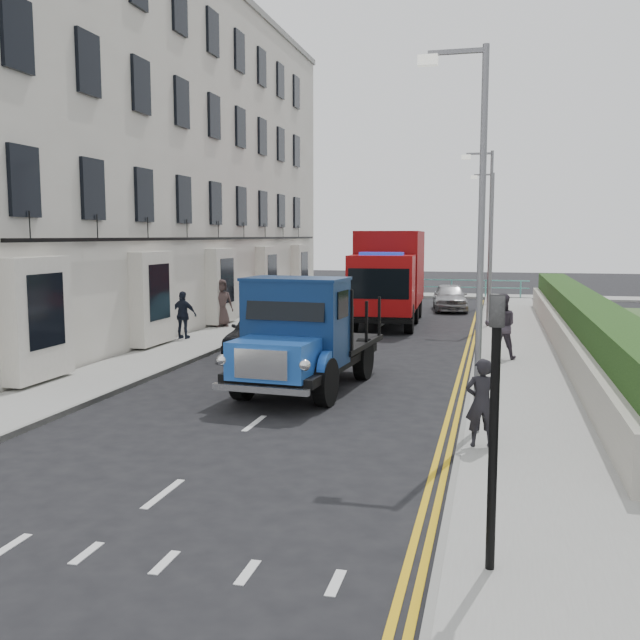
% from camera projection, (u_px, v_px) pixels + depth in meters
% --- Properties ---
extents(ground, '(120.00, 120.00, 0.00)m').
position_uv_depth(ground, '(284.00, 401.00, 16.06)').
color(ground, black).
rests_on(ground, ground).
extents(pavement_west, '(2.40, 38.00, 0.12)m').
position_uv_depth(pavement_west, '(219.00, 336.00, 25.97)').
color(pavement_west, gray).
rests_on(pavement_west, ground).
extents(pavement_east, '(2.60, 38.00, 0.12)m').
position_uv_depth(pavement_east, '(517.00, 347.00, 23.47)').
color(pavement_east, gray).
rests_on(pavement_east, ground).
extents(promenade, '(30.00, 2.50, 0.12)m').
position_uv_depth(promenade, '(419.00, 295.00, 44.01)').
color(promenade, gray).
rests_on(promenade, ground).
extents(sea_plane, '(120.00, 120.00, 0.00)m').
position_uv_depth(sea_plane, '(451.00, 272.00, 73.90)').
color(sea_plane, slate).
rests_on(sea_plane, ground).
extents(terrace_west, '(6.31, 30.20, 14.25)m').
position_uv_depth(terrace_west, '(157.00, 153.00, 30.01)').
color(terrace_west, silver).
rests_on(terrace_west, ground).
extents(garden_east, '(1.45, 28.00, 1.75)m').
position_uv_depth(garden_east, '(579.00, 323.00, 22.91)').
color(garden_east, '#B2AD9E').
rests_on(garden_east, ground).
extents(seafront_railing, '(13.00, 0.08, 1.11)m').
position_uv_depth(seafront_railing, '(418.00, 288.00, 43.18)').
color(seafront_railing, '#59B2A5').
rests_on(seafront_railing, ground).
extents(lamp_near, '(1.23, 0.18, 7.00)m').
position_uv_depth(lamp_near, '(475.00, 219.00, 12.67)').
color(lamp_near, slate).
rests_on(lamp_near, ground).
extents(lamp_mid, '(1.23, 0.18, 7.00)m').
position_uv_depth(lamp_mid, '(487.00, 228.00, 28.09)').
color(lamp_mid, slate).
rests_on(lamp_mid, ground).
extents(lamp_far, '(1.23, 0.18, 7.00)m').
position_uv_depth(lamp_far, '(490.00, 230.00, 37.73)').
color(lamp_far, slate).
rests_on(lamp_far, ground).
extents(traffic_signal, '(0.16, 0.20, 3.10)m').
position_uv_depth(traffic_signal, '(495.00, 392.00, 7.49)').
color(traffic_signal, black).
rests_on(traffic_signal, ground).
extents(bedford_lorry, '(2.70, 5.89, 2.71)m').
position_uv_depth(bedford_lorry, '(299.00, 342.00, 16.62)').
color(bedford_lorry, black).
rests_on(bedford_lorry, ground).
extents(red_lorry, '(2.86, 7.56, 3.90)m').
position_uv_depth(red_lorry, '(389.00, 275.00, 30.01)').
color(red_lorry, black).
rests_on(red_lorry, ground).
extents(parked_car_front, '(1.92, 4.24, 1.41)m').
position_uv_depth(parked_car_front, '(262.00, 331.00, 22.57)').
color(parked_car_front, black).
rests_on(parked_car_front, ground).
extents(parked_car_mid, '(1.41, 4.03, 1.33)m').
position_uv_depth(parked_car_mid, '(284.00, 312.00, 28.41)').
color(parked_car_mid, '#58A8BE').
rests_on(parked_car_mid, ground).
extents(parked_car_rear, '(2.77, 5.41, 1.50)m').
position_uv_depth(parked_car_rear, '(291.00, 308.00, 29.35)').
color(parked_car_rear, '#B8B9BE').
rests_on(parked_car_rear, ground).
extents(seafront_car_left, '(3.77, 5.16, 1.30)m').
position_uv_depth(seafront_car_left, '(350.00, 290.00, 40.53)').
color(seafront_car_left, black).
rests_on(seafront_car_left, ground).
extents(seafront_car_right, '(2.08, 4.15, 1.36)m').
position_uv_depth(seafront_car_right, '(450.00, 297.00, 35.37)').
color(seafront_car_right, '#989A9D').
rests_on(seafront_car_right, ground).
extents(pedestrian_east_near, '(0.60, 0.44, 1.53)m').
position_uv_depth(pedestrian_east_near, '(482.00, 403.00, 12.12)').
color(pedestrian_east_near, black).
rests_on(pedestrian_east_near, pavement_east).
extents(pedestrian_east_far, '(0.97, 0.77, 1.92)m').
position_uv_depth(pedestrian_east_far, '(501.00, 326.00, 20.81)').
color(pedestrian_east_far, '#372F3A').
rests_on(pedestrian_east_far, pavement_east).
extents(pedestrian_west_near, '(0.98, 0.41, 1.67)m').
position_uv_depth(pedestrian_west_near, '(183.00, 315.00, 24.87)').
color(pedestrian_west_near, black).
rests_on(pedestrian_west_near, pavement_west).
extents(pedestrian_west_far, '(1.10, 1.03, 1.89)m').
position_uv_depth(pedestrian_west_far, '(221.00, 303.00, 28.27)').
color(pedestrian_west_far, '#3F2F2D').
rests_on(pedestrian_west_far, pavement_west).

